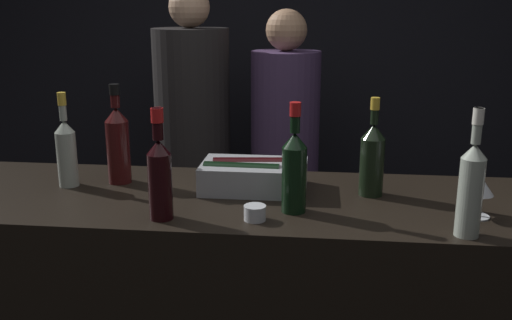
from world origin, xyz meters
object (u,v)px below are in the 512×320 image
Objects in this scene: champagne_bottle at (372,157)px; white_wine_bottle at (471,186)px; red_wine_bottle_burgundy at (294,168)px; person_blond_tee at (193,140)px; person_in_hoodie at (285,153)px; wine_glass at (478,186)px; candle_votive at (255,213)px; red_wine_bottle_tall at (160,174)px; rose_wine_bottle at (66,150)px; red_wine_bottle_black_foil at (118,142)px; ice_bin_with_bottles at (253,175)px.

champagne_bottle is 0.41m from white_wine_bottle.
red_wine_bottle_burgundy is 1.42m from person_blond_tee.
champagne_bottle is at bearing 168.87° from person_in_hoodie.
wine_glass is 1.71m from person_blond_tee.
candle_votive is at bearing -142.50° from champagne_bottle.
person_blond_tee reaches higher than red_wine_bottle_burgundy.
red_wine_bottle_burgundy is 1.02× the size of red_wine_bottle_tall.
wine_glass is 0.41× the size of champagne_bottle.
rose_wine_bottle is 1.33m from person_in_hoodie.
candle_votive is 0.61m from white_wine_bottle.
candle_votive is at bearing -31.08° from red_wine_bottle_black_foil.
rose_wine_bottle is at bearing 118.24° from person_in_hoodie.
white_wine_bottle reaches higher than red_wine_bottle_burgundy.
wine_glass is 0.40× the size of red_wine_bottle_burgundy.
candle_votive is at bearing -20.37° from rose_wine_bottle.
white_wine_bottle is 0.21× the size of person_in_hoodie.
person_in_hoodie reaches higher than rose_wine_bottle.
white_wine_bottle reaches higher than red_wine_bottle_black_foil.
red_wine_bottle_black_foil reaches higher than ice_bin_with_bottles.
candle_votive is at bearing 150.41° from person_in_hoodie.
champagne_bottle is 0.92× the size of white_wine_bottle.
red_wine_bottle_black_foil is at bearing 123.54° from person_in_hoodie.
red_wine_bottle_burgundy reaches higher than rose_wine_bottle.
ice_bin_with_bottles is 0.21× the size of person_in_hoodie.
wine_glass is 0.38× the size of red_wine_bottle_black_foil.
red_wine_bottle_burgundy is at bearing 155.39° from person_in_hoodie.
red_wine_bottle_burgundy is 1.03× the size of rose_wine_bottle.
champagne_bottle is (0.25, 0.19, -0.01)m from red_wine_bottle_burgundy.
ice_bin_with_bottles is 1.16m from person_blond_tee.
white_wine_bottle is at bearing -2.10° from red_wine_bottle_tall.
person_in_hoodie is (-0.66, 1.26, -0.25)m from wine_glass.
white_wine_bottle reaches higher than wine_glass.
candle_votive is at bearing -81.86° from ice_bin_with_bottles.
person_in_hoodie reaches higher than wine_glass.
candle_votive is 0.19× the size of red_wine_bottle_black_foil.
white_wine_bottle is (0.24, -0.33, 0.01)m from champagne_bottle.
ice_bin_with_bottles is at bearing 52.12° from red_wine_bottle_tall.
person_in_hoodie is (-0.60, 1.41, -0.29)m from white_wine_bottle.
person_in_hoodie is 0.94× the size of person_blond_tee.
rose_wine_bottle is (-0.41, 0.28, -0.01)m from red_wine_bottle_tall.
ice_bin_with_bottles is 0.41m from champagne_bottle.
rose_wine_bottle is (-1.29, 0.31, -0.01)m from white_wine_bottle.
ice_bin_with_bottles is at bearing 152.07° from white_wine_bottle.
red_wine_bottle_tall is at bearing 138.91° from person_in_hoodie.
champagne_bottle reaches higher than ice_bin_with_bottles.
person_blond_tee is at bearing 87.93° from red_wine_bottle_black_foil.
red_wine_bottle_black_foil reaches higher than wine_glass.
person_in_hoodie is (-0.11, 1.27, -0.29)m from red_wine_bottle_burgundy.
wine_glass is 0.08× the size of person_in_hoodie.
red_wine_bottle_black_foil is 0.99× the size of white_wine_bottle.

